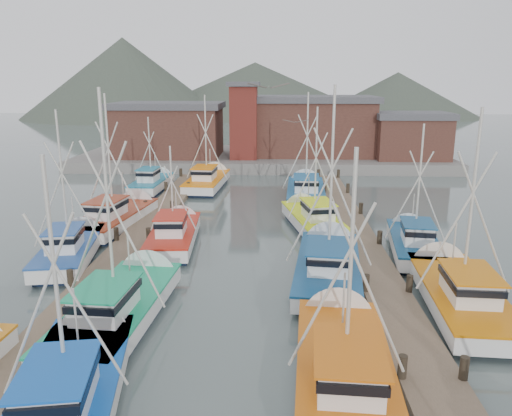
{
  "coord_description": "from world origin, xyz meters",
  "views": [
    {
      "loc": [
        1.8,
        -23.77,
        9.95
      ],
      "look_at": [
        0.59,
        4.74,
        2.6
      ],
      "focal_mm": 35.0,
      "sensor_mm": 36.0,
      "label": 1
    }
  ],
  "objects_px": {
    "boat_8": "(175,233)",
    "lookout_tower": "(244,120)",
    "boat_0": "(74,385)",
    "boat_12": "(208,180)",
    "boat_4": "(123,305)",
    "boat_1": "(343,365)"
  },
  "relations": [
    {
      "from": "boat_0",
      "to": "boat_8",
      "type": "relative_size",
      "value": 1.13
    },
    {
      "from": "boat_0",
      "to": "boat_1",
      "type": "relative_size",
      "value": 0.96
    },
    {
      "from": "boat_0",
      "to": "boat_12",
      "type": "bearing_deg",
      "value": 80.81
    },
    {
      "from": "boat_1",
      "to": "boat_4",
      "type": "xyz_separation_m",
      "value": [
        -8.79,
        4.26,
        0.01
      ]
    },
    {
      "from": "boat_4",
      "to": "boat_8",
      "type": "distance_m",
      "value": 10.25
    },
    {
      "from": "lookout_tower",
      "to": "boat_8",
      "type": "relative_size",
      "value": 1.0
    },
    {
      "from": "boat_4",
      "to": "boat_12",
      "type": "distance_m",
      "value": 27.17
    },
    {
      "from": "boat_8",
      "to": "lookout_tower",
      "type": "bearing_deg",
      "value": 81.0
    },
    {
      "from": "boat_8",
      "to": "boat_12",
      "type": "relative_size",
      "value": 0.88
    },
    {
      "from": "boat_8",
      "to": "boat_12",
      "type": "height_order",
      "value": "boat_12"
    },
    {
      "from": "boat_12",
      "to": "lookout_tower",
      "type": "bearing_deg",
      "value": 79.13
    },
    {
      "from": "lookout_tower",
      "to": "boat_0",
      "type": "xyz_separation_m",
      "value": [
        -2.49,
        -43.31,
        -4.87
      ]
    },
    {
      "from": "boat_4",
      "to": "boat_8",
      "type": "height_order",
      "value": "boat_4"
    },
    {
      "from": "lookout_tower",
      "to": "boat_1",
      "type": "xyz_separation_m",
      "value": [
        6.09,
        -41.81,
        -4.87
      ]
    },
    {
      "from": "boat_0",
      "to": "boat_1",
      "type": "height_order",
      "value": "boat_1"
    },
    {
      "from": "boat_4",
      "to": "boat_8",
      "type": "bearing_deg",
      "value": 92.83
    },
    {
      "from": "lookout_tower",
      "to": "boat_4",
      "type": "bearing_deg",
      "value": -94.1
    },
    {
      "from": "lookout_tower",
      "to": "boat_12",
      "type": "relative_size",
      "value": 0.88
    },
    {
      "from": "boat_1",
      "to": "boat_8",
      "type": "bearing_deg",
      "value": 124.16
    },
    {
      "from": "boat_1",
      "to": "boat_4",
      "type": "bearing_deg",
      "value": 157.67
    },
    {
      "from": "boat_1",
      "to": "boat_12",
      "type": "bearing_deg",
      "value": 109.17
    },
    {
      "from": "boat_0",
      "to": "boat_12",
      "type": "xyz_separation_m",
      "value": [
        -0.23,
        32.93,
        0.0
      ]
    }
  ]
}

